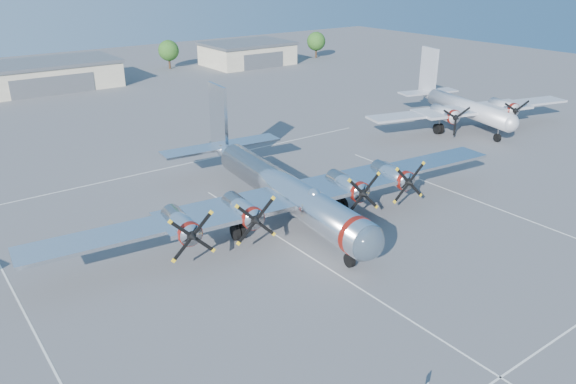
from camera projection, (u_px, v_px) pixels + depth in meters
ground at (289, 243)px, 50.93m from camera, size 260.00×260.00×0.00m
parking_lines at (300, 251)px, 49.63m from camera, size 60.00×50.08×0.01m
hangar_center at (43, 75)px, 110.86m from camera, size 28.60×14.60×5.40m
hangar_east at (248, 53)px, 137.17m from camera, size 20.60×14.60×5.40m
tree_east at (169, 51)px, 131.22m from camera, size 4.80×4.80×6.64m
tree_far_east at (316, 41)px, 146.09m from camera, size 4.80×4.80×6.64m
main_bomber_b29 at (281, 217)px, 56.15m from camera, size 51.80×37.94×10.80m
twin_engine_east at (462, 128)px, 86.06m from camera, size 39.03×32.18×10.77m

